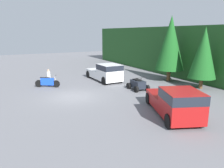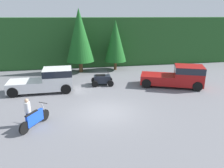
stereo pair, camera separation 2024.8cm
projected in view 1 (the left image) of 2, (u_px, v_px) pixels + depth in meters
ground_plane at (74, 97)px, 17.93m from camera, size 80.00×80.00×0.00m
hillside_backdrop at (210, 53)px, 24.49m from camera, size 44.00×6.00×5.85m
tree_left at (170, 43)px, 22.91m from camera, size 3.03×3.03×6.88m
tree_mid_left at (204, 53)px, 19.79m from camera, size 2.49×2.49×5.66m
pickup_truck_red at (176, 102)px, 13.34m from camera, size 5.70×3.88×1.93m
pickup_truck_second at (106, 72)px, 23.40m from camera, size 5.18×2.24×1.93m
dirt_bike at (47, 82)px, 20.90m from camera, size 1.38×2.11×1.18m
quad_atv at (138, 85)px, 19.93m from camera, size 2.06×1.49×1.25m
rider_person at (49, 77)px, 21.24m from camera, size 0.48×0.48×1.66m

